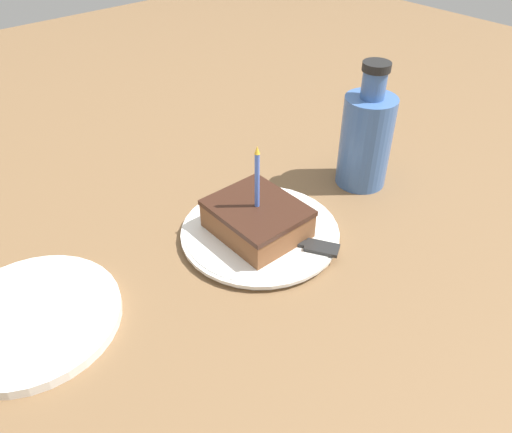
{
  "coord_description": "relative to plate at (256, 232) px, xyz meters",
  "views": [
    {
      "loc": [
        0.36,
        0.41,
        0.45
      ],
      "look_at": [
        0.0,
        -0.0,
        0.03
      ],
      "focal_mm": 35.0,
      "sensor_mm": 36.0,
      "label": 1
    }
  ],
  "objects": [
    {
      "name": "side_plate",
      "position": [
        0.3,
        -0.05,
        -0.0
      ],
      "size": [
        0.2,
        0.2,
        0.01
      ],
      "color": "white",
      "rests_on": "ground_plane"
    },
    {
      "name": "fork",
      "position": [
        -0.01,
        0.05,
        0.01
      ],
      "size": [
        0.1,
        0.15,
        0.01
      ],
      "color": "#262626",
      "rests_on": "plate"
    },
    {
      "name": "plate",
      "position": [
        0.0,
        0.0,
        0.0
      ],
      "size": [
        0.22,
        0.22,
        0.01
      ],
      "color": "white",
      "rests_on": "ground_plane"
    },
    {
      "name": "bottle",
      "position": [
        -0.22,
        0.01,
        0.07
      ],
      "size": [
        0.08,
        0.08,
        0.2
      ],
      "color": "#3F66A5",
      "rests_on": "ground_plane"
    },
    {
      "name": "cake_slice",
      "position": [
        0.0,
        0.01,
        0.03
      ],
      "size": [
        0.11,
        0.12,
        0.13
      ],
      "color": "brown",
      "rests_on": "plate"
    },
    {
      "name": "ground_plane",
      "position": [
        -0.0,
        0.0,
        -0.03
      ],
      "size": [
        2.4,
        2.4,
        0.04
      ],
      "color": "brown",
      "rests_on": "ground"
    }
  ]
}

